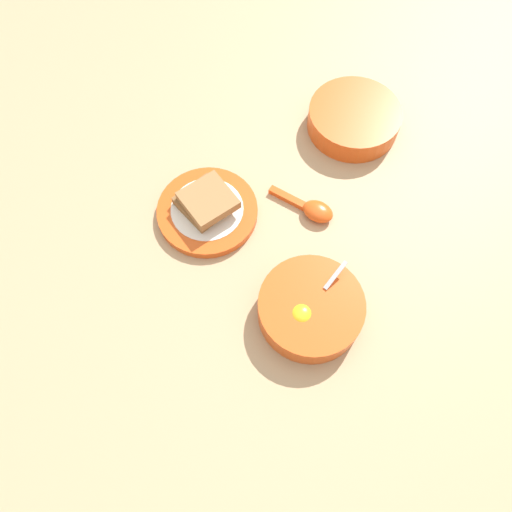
{
  "coord_description": "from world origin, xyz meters",
  "views": [
    {
      "loc": [
        -0.18,
        -0.47,
        0.79
      ],
      "look_at": [
        -0.1,
        -0.11,
        0.02
      ],
      "focal_mm": 35.0,
      "sensor_mm": 36.0,
      "label": 1
    }
  ],
  "objects_px": {
    "toast_plate": "(207,210)",
    "congee_bowl": "(354,118)",
    "soup_spoon": "(313,209)",
    "egg_bowl": "(310,308)",
    "toast_sandwich": "(206,201)"
  },
  "relations": [
    {
      "from": "toast_plate",
      "to": "congee_bowl",
      "type": "xyz_separation_m",
      "value": [
        0.31,
        0.14,
        0.02
      ]
    },
    {
      "from": "toast_plate",
      "to": "soup_spoon",
      "type": "xyz_separation_m",
      "value": [
        0.19,
        -0.04,
        0.0
      ]
    },
    {
      "from": "egg_bowl",
      "to": "toast_sandwich",
      "type": "relative_size",
      "value": 1.45
    },
    {
      "from": "toast_plate",
      "to": "congee_bowl",
      "type": "bearing_deg",
      "value": 23.92
    },
    {
      "from": "egg_bowl",
      "to": "soup_spoon",
      "type": "xyz_separation_m",
      "value": [
        0.05,
        0.19,
        -0.01
      ]
    },
    {
      "from": "toast_plate",
      "to": "toast_sandwich",
      "type": "bearing_deg",
      "value": 75.18
    },
    {
      "from": "egg_bowl",
      "to": "soup_spoon",
      "type": "distance_m",
      "value": 0.19
    },
    {
      "from": "toast_sandwich",
      "to": "egg_bowl",
      "type": "bearing_deg",
      "value": -59.67
    },
    {
      "from": "soup_spoon",
      "to": "congee_bowl",
      "type": "bearing_deg",
      "value": 54.5
    },
    {
      "from": "egg_bowl",
      "to": "toast_sandwich",
      "type": "distance_m",
      "value": 0.26
    },
    {
      "from": "egg_bowl",
      "to": "toast_plate",
      "type": "bearing_deg",
      "value": 120.88
    },
    {
      "from": "toast_sandwich",
      "to": "congee_bowl",
      "type": "distance_m",
      "value": 0.34
    },
    {
      "from": "egg_bowl",
      "to": "toast_sandwich",
      "type": "xyz_separation_m",
      "value": [
        -0.13,
        0.23,
        0.01
      ]
    },
    {
      "from": "egg_bowl",
      "to": "congee_bowl",
      "type": "distance_m",
      "value": 0.41
    },
    {
      "from": "egg_bowl",
      "to": "soup_spoon",
      "type": "height_order",
      "value": "egg_bowl"
    }
  ]
}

